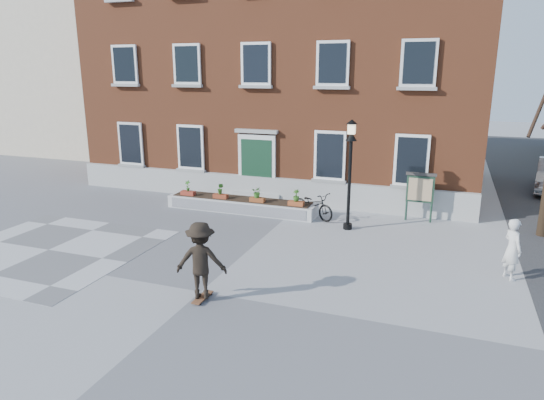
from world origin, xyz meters
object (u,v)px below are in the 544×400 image
at_px(bystander, 512,249).
at_px(notice_board, 420,189).
at_px(lamp_post, 350,160).
at_px(skateboarder, 201,260).
at_px(bicycle, 313,205).

bearing_deg(bystander, notice_board, 0.43).
bearing_deg(bystander, lamp_post, 31.21).
distance_m(notice_board, skateboarder, 9.76).
bearing_deg(bicycle, bystander, -90.93).
bearing_deg(notice_board, lamp_post, -141.64).
relative_size(bicycle, notice_board, 1.06).
distance_m(lamp_post, skateboarder, 7.29).
bearing_deg(bystander, skateboarder, 88.50).
relative_size(bystander, lamp_post, 0.44).
distance_m(bystander, lamp_post, 5.97).
height_order(bystander, notice_board, notice_board).
xyz_separation_m(bystander, notice_board, (-2.72, 4.56, 0.41)).
height_order(bicycle, bystander, bystander).
bearing_deg(lamp_post, notice_board, 38.36).
height_order(lamp_post, skateboarder, lamp_post).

